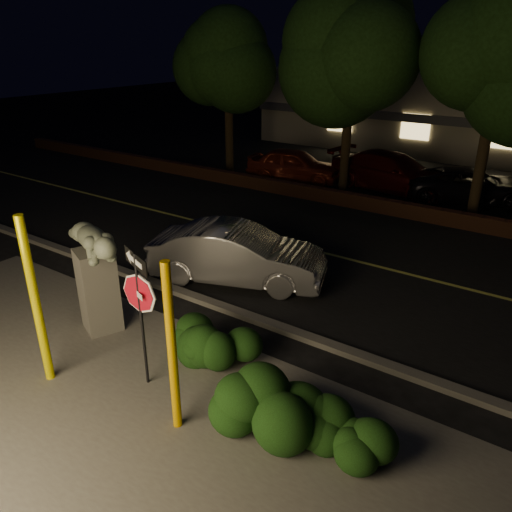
{
  "coord_description": "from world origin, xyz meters",
  "views": [
    {
      "loc": [
        5.59,
        -4.63,
        5.53
      ],
      "look_at": [
        0.49,
        2.76,
        1.6
      ],
      "focal_mm": 35.0,
      "sensor_mm": 36.0,
      "label": 1
    }
  ],
  "objects_px": {
    "yellow_pole_right": "(172,350)",
    "silver_sedan": "(237,254)",
    "parked_car_dark": "(471,185)",
    "signpost": "(139,294)",
    "sculpture": "(95,266)",
    "yellow_pole_left": "(36,302)",
    "parked_car_red": "(295,165)",
    "parked_car_darkred": "(392,172)"
  },
  "relations": [
    {
      "from": "parked_car_red",
      "to": "sculpture",
      "type": "bearing_deg",
      "value": -179.24
    },
    {
      "from": "signpost",
      "to": "parked_car_red",
      "type": "xyz_separation_m",
      "value": [
        -4.75,
        13.06,
        -1.08
      ]
    },
    {
      "from": "parked_car_dark",
      "to": "yellow_pole_left",
      "type": "bearing_deg",
      "value": 146.34
    },
    {
      "from": "parked_car_red",
      "to": "parked_car_darkred",
      "type": "height_order",
      "value": "parked_car_darkred"
    },
    {
      "from": "silver_sedan",
      "to": "parked_car_darkred",
      "type": "distance_m",
      "value": 9.89
    },
    {
      "from": "signpost",
      "to": "parked_car_darkred",
      "type": "relative_size",
      "value": 0.49
    },
    {
      "from": "signpost",
      "to": "yellow_pole_right",
      "type": "bearing_deg",
      "value": -2.24
    },
    {
      "from": "signpost",
      "to": "silver_sedan",
      "type": "relative_size",
      "value": 0.58
    },
    {
      "from": "yellow_pole_left",
      "to": "parked_car_darkred",
      "type": "xyz_separation_m",
      "value": [
        0.61,
        14.9,
        -0.8
      ]
    },
    {
      "from": "yellow_pole_right",
      "to": "parked_car_dark",
      "type": "bearing_deg",
      "value": 86.63
    },
    {
      "from": "signpost",
      "to": "parked_car_darkred",
      "type": "bearing_deg",
      "value": 114.21
    },
    {
      "from": "yellow_pole_right",
      "to": "silver_sedan",
      "type": "distance_m",
      "value": 5.17
    },
    {
      "from": "yellow_pole_left",
      "to": "sculpture",
      "type": "distance_m",
      "value": 1.71
    },
    {
      "from": "sculpture",
      "to": "parked_car_darkred",
      "type": "distance_m",
      "value": 13.34
    },
    {
      "from": "sculpture",
      "to": "yellow_pole_left",
      "type": "bearing_deg",
      "value": -48.94
    },
    {
      "from": "yellow_pole_left",
      "to": "parked_car_dark",
      "type": "xyz_separation_m",
      "value": [
        3.53,
        15.07,
        -0.91
      ]
    },
    {
      "from": "parked_car_dark",
      "to": "yellow_pole_right",
      "type": "bearing_deg",
      "value": 156.15
    },
    {
      "from": "sculpture",
      "to": "parked_car_red",
      "type": "height_order",
      "value": "sculpture"
    },
    {
      "from": "parked_car_darkred",
      "to": "yellow_pole_left",
      "type": "bearing_deg",
      "value": -175.46
    },
    {
      "from": "yellow_pole_left",
      "to": "parked_car_dark",
      "type": "bearing_deg",
      "value": 76.83
    },
    {
      "from": "yellow_pole_left",
      "to": "signpost",
      "type": "distance_m",
      "value": 1.77
    },
    {
      "from": "silver_sedan",
      "to": "parked_car_dark",
      "type": "bearing_deg",
      "value": -36.84
    },
    {
      "from": "parked_car_darkred",
      "to": "yellow_pole_right",
      "type": "bearing_deg",
      "value": -165.04
    },
    {
      "from": "yellow_pole_left",
      "to": "parked_car_red",
      "type": "height_order",
      "value": "yellow_pole_left"
    },
    {
      "from": "sculpture",
      "to": "signpost",
      "type": "bearing_deg",
      "value": 3.4
    },
    {
      "from": "signpost",
      "to": "parked_car_red",
      "type": "relative_size",
      "value": 0.62
    },
    {
      "from": "silver_sedan",
      "to": "parked_car_darkred",
      "type": "height_order",
      "value": "parked_car_darkred"
    },
    {
      "from": "yellow_pole_left",
      "to": "parked_car_darkred",
      "type": "distance_m",
      "value": 14.93
    },
    {
      "from": "yellow_pole_left",
      "to": "yellow_pole_right",
      "type": "relative_size",
      "value": 1.09
    },
    {
      "from": "yellow_pole_left",
      "to": "silver_sedan",
      "type": "distance_m",
      "value": 5.09
    },
    {
      "from": "yellow_pole_right",
      "to": "sculpture",
      "type": "relative_size",
      "value": 1.2
    },
    {
      "from": "signpost",
      "to": "sculpture",
      "type": "height_order",
      "value": "signpost"
    },
    {
      "from": "sculpture",
      "to": "parked_car_dark",
      "type": "distance_m",
      "value": 14.07
    },
    {
      "from": "sculpture",
      "to": "silver_sedan",
      "type": "distance_m",
      "value": 3.59
    },
    {
      "from": "sculpture",
      "to": "parked_car_red",
      "type": "bearing_deg",
      "value": 125.69
    },
    {
      "from": "sculpture",
      "to": "parked_car_darkred",
      "type": "xyz_separation_m",
      "value": [
        1.14,
        13.27,
        -0.72
      ]
    },
    {
      "from": "signpost",
      "to": "silver_sedan",
      "type": "distance_m",
      "value": 4.39
    },
    {
      "from": "sculpture",
      "to": "parked_car_dark",
      "type": "bearing_deg",
      "value": 96.51
    },
    {
      "from": "yellow_pole_left",
      "to": "yellow_pole_right",
      "type": "bearing_deg",
      "value": 8.68
    },
    {
      "from": "signpost",
      "to": "silver_sedan",
      "type": "height_order",
      "value": "signpost"
    },
    {
      "from": "silver_sedan",
      "to": "parked_car_red",
      "type": "bearing_deg",
      "value": 2.56
    },
    {
      "from": "parked_car_dark",
      "to": "signpost",
      "type": "bearing_deg",
      "value": 151.45
    }
  ]
}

